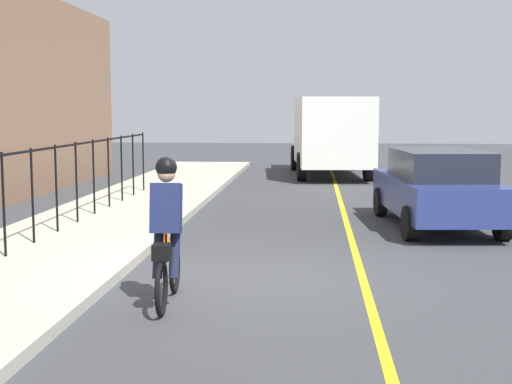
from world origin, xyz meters
TOP-DOWN VIEW (x-y plane):
  - ground_plane at (0.00, 0.00)m, footprint 80.00×80.00m
  - lane_line_centre at (0.00, -1.60)m, footprint 36.00×0.12m
  - sidewalk at (0.00, 3.40)m, footprint 40.00×3.20m
  - iron_fence at (1.00, 3.80)m, footprint 16.67×0.04m
  - cyclist_lead at (-1.52, 0.88)m, footprint 1.71×0.38m
  - patrol_sedan at (4.59, -3.38)m, footprint 4.54×2.23m
  - box_truck_background at (15.63, -1.48)m, footprint 6.87×2.94m
  - traffic_cone_near at (1.09, 1.45)m, footprint 0.36×0.36m

SIDE VIEW (x-z plane):
  - ground_plane at x=0.00m, z-range 0.00..0.00m
  - lane_line_centre at x=0.00m, z-range 0.00..0.01m
  - sidewalk at x=0.00m, z-range 0.00..0.15m
  - traffic_cone_near at x=1.09m, z-range 0.00..0.52m
  - patrol_sedan at x=4.59m, z-range 0.03..1.61m
  - cyclist_lead at x=-1.52m, z-range 0.00..1.82m
  - iron_fence at x=1.00m, z-range 0.45..2.05m
  - box_truck_background at x=15.63m, z-range 0.16..2.94m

